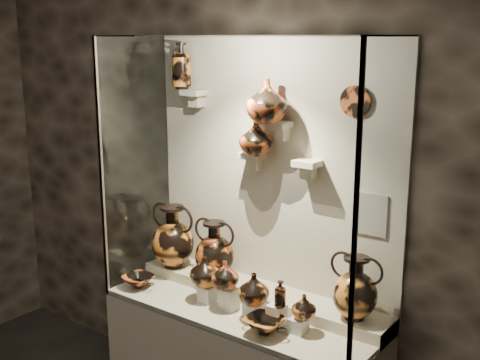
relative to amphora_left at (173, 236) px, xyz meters
name	(u,v)px	position (x,y,z in m)	size (l,w,h in m)	color
wall_back	(273,172)	(0.65, 0.20, 0.49)	(5.00, 0.02, 3.20)	black
front_tier	(242,310)	(0.65, -0.12, -0.29)	(1.68, 0.58, 0.03)	#C2B496
rear_tier	(259,295)	(0.65, 0.05, -0.26)	(1.70, 0.25, 0.10)	#C2B496
back_panel	(273,172)	(0.65, 0.19, 0.49)	(1.70, 0.03, 1.60)	beige
glass_front	(208,192)	(0.65, -0.42, 0.49)	(1.70, 0.01, 1.60)	white
glass_left	(136,163)	(-0.19, -0.12, 0.49)	(0.01, 0.60, 1.60)	white
glass_right	(384,206)	(1.50, -0.12, 0.49)	(0.01, 0.60, 1.60)	white
glass_top	(242,36)	(0.65, -0.12, 1.29)	(1.70, 0.60, 0.01)	white
frame_post_left	(102,171)	(-0.19, -0.41, 0.49)	(0.02, 0.02, 1.60)	gray
frame_post_right	(355,221)	(1.49, -0.41, 0.49)	(0.02, 0.02, 1.60)	gray
pedestal_a	(207,294)	(0.43, -0.17, -0.23)	(0.09, 0.09, 0.10)	silver
pedestal_b	(230,299)	(0.60, -0.17, -0.21)	(0.09, 0.09, 0.13)	silver
pedestal_c	(253,309)	(0.77, -0.17, -0.23)	(0.09, 0.09, 0.09)	silver
pedestal_d	(277,315)	(0.93, -0.17, -0.22)	(0.09, 0.09, 0.12)	silver
pedestal_e	(298,325)	(1.07, -0.17, -0.24)	(0.09, 0.09, 0.08)	silver
bracket_ul	(194,92)	(0.10, 0.12, 0.94)	(0.14, 0.12, 0.04)	beige
bracket_ca	(252,155)	(0.55, 0.12, 0.59)	(0.14, 0.12, 0.04)	beige
bracket_cb	(281,125)	(0.75, 0.12, 0.79)	(0.10, 0.12, 0.04)	beige
bracket_cc	(307,163)	(0.93, 0.12, 0.59)	(0.14, 0.12, 0.04)	beige
amphora_left	(173,236)	(0.00, 0.00, 0.00)	(0.34, 0.34, 0.42)	orange
amphora_mid	(215,250)	(0.34, 0.02, -0.02)	(0.30, 0.30, 0.37)	#B3491F
amphora_right	(355,288)	(1.30, 0.02, -0.03)	(0.29, 0.29, 0.36)	orange
jug_a	(205,271)	(0.42, -0.17, -0.08)	(0.18, 0.18, 0.19)	orange
jug_b	(225,275)	(0.58, -0.19, -0.06)	(0.16, 0.16, 0.17)	#B3491F
jug_c	(254,289)	(0.79, -0.19, -0.10)	(0.18, 0.18, 0.19)	orange
jug_e	(304,307)	(1.10, -0.16, -0.13)	(0.13, 0.13, 0.14)	orange
lekythos_small	(281,292)	(0.96, -0.19, -0.07)	(0.08, 0.08, 0.17)	#B3491F
kylix_left	(139,280)	(-0.05, -0.27, -0.23)	(0.25, 0.21, 0.10)	#B3491F
kylix_right	(264,324)	(0.93, -0.30, -0.23)	(0.27, 0.23, 0.11)	orange
lekythos_tall	(182,63)	(0.02, 0.10, 1.12)	(0.13, 0.13, 0.33)	orange
ovoid_vase_a	(256,138)	(0.62, 0.07, 0.71)	(0.20, 0.20, 0.21)	#B3491F
ovoid_vase_b	(267,101)	(0.70, 0.05, 0.93)	(0.24, 0.24, 0.25)	#B3491F
wall_plate	(355,101)	(1.19, 0.17, 0.95)	(0.17, 0.17, 0.02)	#B55323
info_placard	(371,215)	(1.31, 0.17, 0.34)	(0.18, 0.01, 0.23)	beige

